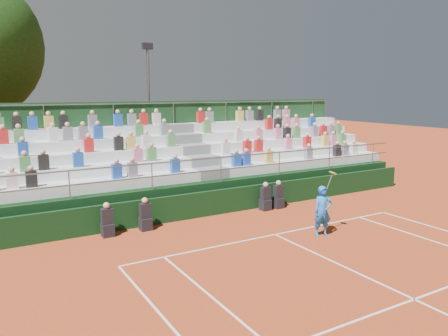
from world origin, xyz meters
TOP-DOWN VIEW (x-y plane):
  - ground at (0.00, 0.00)m, footprint 90.00×90.00m
  - courtside_wall at (0.00, 3.20)m, footprint 20.00×0.15m
  - line_officials at (-1.24, 2.75)m, footprint 7.64×0.40m
  - grandstand at (-0.01, 6.44)m, footprint 20.00×5.20m
  - tennis_player at (1.31, -0.90)m, footprint 0.89×0.58m
  - floodlight_mast at (0.17, 12.28)m, footprint 0.60×0.25m

SIDE VIEW (x-z plane):
  - ground at x=0.00m, z-range 0.00..0.00m
  - line_officials at x=-1.24m, z-range -0.12..1.07m
  - courtside_wall at x=0.00m, z-range 0.00..1.00m
  - tennis_player at x=1.31m, z-range -0.24..1.98m
  - grandstand at x=-0.01m, z-range -1.12..3.28m
  - floodlight_mast at x=0.17m, z-range 0.66..8.18m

